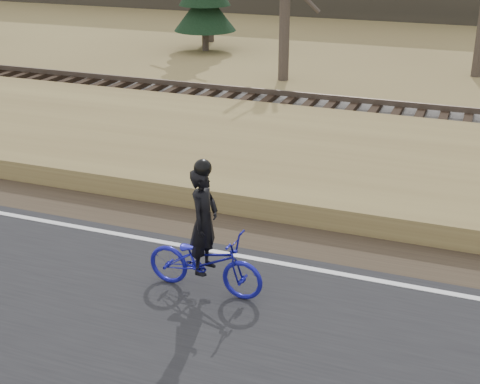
% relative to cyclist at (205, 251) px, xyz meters
% --- Properties ---
extents(ground, '(120.00, 120.00, 0.00)m').
position_rel_cyclist_xyz_m(ground, '(-1.53, 1.00, -0.73)').
color(ground, '#97864D').
rests_on(ground, ground).
extents(road, '(120.00, 6.00, 0.06)m').
position_rel_cyclist_xyz_m(road, '(-1.53, -1.50, -0.70)').
color(road, black).
rests_on(road, ground).
extents(edge_line, '(120.00, 0.12, 0.01)m').
position_rel_cyclist_xyz_m(edge_line, '(-1.53, 1.20, -0.66)').
color(edge_line, silver).
rests_on(edge_line, road).
extents(shoulder, '(120.00, 1.60, 0.04)m').
position_rel_cyclist_xyz_m(shoulder, '(-1.53, 2.20, -0.71)').
color(shoulder, '#473A2B').
rests_on(shoulder, ground).
extents(embankment, '(120.00, 5.00, 0.44)m').
position_rel_cyclist_xyz_m(embankment, '(-1.53, 5.20, -0.51)').
color(embankment, '#97864D').
rests_on(embankment, ground).
extents(ballast, '(120.00, 3.00, 0.45)m').
position_rel_cyclist_xyz_m(ballast, '(-1.53, 9.00, -0.50)').
color(ballast, slate).
rests_on(ballast, ground).
extents(railroad, '(120.00, 2.40, 0.29)m').
position_rel_cyclist_xyz_m(railroad, '(-1.53, 9.00, -0.20)').
color(railroad, black).
rests_on(railroad, ballast).
extents(cyclist, '(1.89, 0.71, 2.13)m').
position_rel_cyclist_xyz_m(cyclist, '(0.00, 0.00, 0.00)').
color(cyclist, '#171699').
rests_on(cyclist, road).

